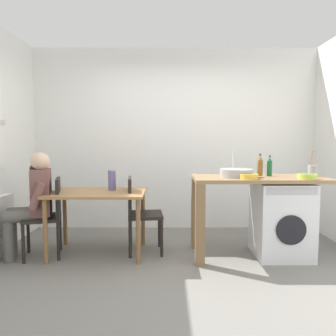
{
  "coord_description": "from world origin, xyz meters",
  "views": [
    {
      "loc": [
        -0.1,
        -3.18,
        1.32
      ],
      "look_at": [
        -0.1,
        0.45,
        1.02
      ],
      "focal_mm": 34.62,
      "sensor_mm": 36.0,
      "label": 1
    }
  ],
  "objects_px": {
    "chair_person_seat": "(49,213)",
    "dining_table": "(98,200)",
    "seated_person": "(34,199)",
    "mixing_bowl": "(249,176)",
    "bottle_squat_brown": "(270,167)",
    "utensil_crock": "(313,170)",
    "vase": "(112,180)",
    "chair_opposite": "(139,210)",
    "bottle_tall_green": "(260,166)",
    "washing_machine": "(281,219)",
    "colander": "(307,176)"
  },
  "relations": [
    {
      "from": "chair_person_seat",
      "to": "vase",
      "type": "relative_size",
      "value": 3.81
    },
    {
      "from": "dining_table",
      "to": "mixing_bowl",
      "type": "xyz_separation_m",
      "value": [
        1.69,
        -0.28,
        0.31
      ]
    },
    {
      "from": "colander",
      "to": "vase",
      "type": "bearing_deg",
      "value": 169.55
    },
    {
      "from": "seated_person",
      "to": "bottle_tall_green",
      "type": "bearing_deg",
      "value": -101.58
    },
    {
      "from": "bottle_tall_green",
      "to": "utensil_crock",
      "type": "xyz_separation_m",
      "value": [
        0.59,
        -0.07,
        -0.05
      ]
    },
    {
      "from": "colander",
      "to": "bottle_tall_green",
      "type": "bearing_deg",
      "value": 139.95
    },
    {
      "from": "bottle_squat_brown",
      "to": "vase",
      "type": "xyz_separation_m",
      "value": [
        -1.86,
        0.08,
        -0.17
      ]
    },
    {
      "from": "seated_person",
      "to": "mixing_bowl",
      "type": "bearing_deg",
      "value": -109.01
    },
    {
      "from": "seated_person",
      "to": "mixing_bowl",
      "type": "distance_m",
      "value": 2.42
    },
    {
      "from": "washing_machine",
      "to": "bottle_squat_brown",
      "type": "bearing_deg",
      "value": 138.32
    },
    {
      "from": "washing_machine",
      "to": "bottle_squat_brown",
      "type": "xyz_separation_m",
      "value": [
        -0.12,
        0.1,
        0.6
      ]
    },
    {
      "from": "chair_opposite",
      "to": "chair_person_seat",
      "type": "bearing_deg",
      "value": -88.98
    },
    {
      "from": "chair_opposite",
      "to": "colander",
      "type": "bearing_deg",
      "value": 73.65
    },
    {
      "from": "seated_person",
      "to": "vase",
      "type": "bearing_deg",
      "value": -90.66
    },
    {
      "from": "vase",
      "to": "seated_person",
      "type": "bearing_deg",
      "value": -165.37
    },
    {
      "from": "washing_machine",
      "to": "vase",
      "type": "height_order",
      "value": "vase"
    },
    {
      "from": "bottle_tall_green",
      "to": "colander",
      "type": "xyz_separation_m",
      "value": [
        0.41,
        -0.34,
        -0.09
      ]
    },
    {
      "from": "utensil_crock",
      "to": "colander",
      "type": "relative_size",
      "value": 1.5
    },
    {
      "from": "mixing_bowl",
      "to": "bottle_squat_brown",
      "type": "bearing_deg",
      "value": 43.85
    },
    {
      "from": "washing_machine",
      "to": "colander",
      "type": "distance_m",
      "value": 0.59
    },
    {
      "from": "colander",
      "to": "seated_person",
      "type": "bearing_deg",
      "value": 176.66
    },
    {
      "from": "chair_person_seat",
      "to": "utensil_crock",
      "type": "relative_size",
      "value": 3.0
    },
    {
      "from": "bottle_tall_green",
      "to": "seated_person",
      "type": "bearing_deg",
      "value": -176.29
    },
    {
      "from": "chair_person_seat",
      "to": "seated_person",
      "type": "relative_size",
      "value": 0.75
    },
    {
      "from": "mixing_bowl",
      "to": "colander",
      "type": "bearing_deg",
      "value": -1.85
    },
    {
      "from": "chair_person_seat",
      "to": "dining_table",
      "type": "bearing_deg",
      "value": -96.95
    },
    {
      "from": "dining_table",
      "to": "colander",
      "type": "relative_size",
      "value": 5.5
    },
    {
      "from": "vase",
      "to": "utensil_crock",
      "type": "bearing_deg",
      "value": -3.14
    },
    {
      "from": "chair_opposite",
      "to": "utensil_crock",
      "type": "bearing_deg",
      "value": 82.16
    },
    {
      "from": "colander",
      "to": "chair_opposite",
      "type": "bearing_deg",
      "value": 169.47
    },
    {
      "from": "chair_opposite",
      "to": "bottle_tall_green",
      "type": "height_order",
      "value": "bottle_tall_green"
    },
    {
      "from": "chair_opposite",
      "to": "bottle_squat_brown",
      "type": "xyz_separation_m",
      "value": [
        1.53,
        -0.02,
        0.52
      ]
    },
    {
      "from": "dining_table",
      "to": "utensil_crock",
      "type": "relative_size",
      "value": 3.67
    },
    {
      "from": "bottle_squat_brown",
      "to": "utensil_crock",
      "type": "bearing_deg",
      "value": -6.09
    },
    {
      "from": "dining_table",
      "to": "bottle_tall_green",
      "type": "distance_m",
      "value": 1.94
    },
    {
      "from": "chair_opposite",
      "to": "seated_person",
      "type": "xyz_separation_m",
      "value": [
        -1.18,
        -0.17,
        0.16
      ]
    },
    {
      "from": "chair_person_seat",
      "to": "bottle_squat_brown",
      "type": "height_order",
      "value": "bottle_squat_brown"
    },
    {
      "from": "dining_table",
      "to": "mixing_bowl",
      "type": "bearing_deg",
      "value": -9.35
    },
    {
      "from": "chair_opposite",
      "to": "washing_machine",
      "type": "height_order",
      "value": "chair_opposite"
    },
    {
      "from": "bottle_squat_brown",
      "to": "utensil_crock",
      "type": "xyz_separation_m",
      "value": [
        0.48,
        -0.05,
        -0.04
      ]
    },
    {
      "from": "utensil_crock",
      "to": "vase",
      "type": "relative_size",
      "value": 1.27
    },
    {
      "from": "bottle_squat_brown",
      "to": "mixing_bowl",
      "type": "xyz_separation_m",
      "value": [
        -0.31,
        -0.3,
        -0.08
      ]
    },
    {
      "from": "dining_table",
      "to": "mixing_bowl",
      "type": "relative_size",
      "value": 5.6
    },
    {
      "from": "bottle_squat_brown",
      "to": "colander",
      "type": "bearing_deg",
      "value": -46.59
    },
    {
      "from": "chair_person_seat",
      "to": "mixing_bowl",
      "type": "relative_size",
      "value": 4.58
    },
    {
      "from": "chair_person_seat",
      "to": "bottle_tall_green",
      "type": "xyz_separation_m",
      "value": [
        2.45,
        0.13,
        0.53
      ]
    },
    {
      "from": "washing_machine",
      "to": "utensil_crock",
      "type": "relative_size",
      "value": 2.87
    },
    {
      "from": "bottle_tall_green",
      "to": "bottle_squat_brown",
      "type": "bearing_deg",
      "value": -12.13
    },
    {
      "from": "washing_machine",
      "to": "mixing_bowl",
      "type": "xyz_separation_m",
      "value": [
        -0.43,
        -0.2,
        0.52
      ]
    },
    {
      "from": "dining_table",
      "to": "vase",
      "type": "bearing_deg",
      "value": 33.69
    }
  ]
}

